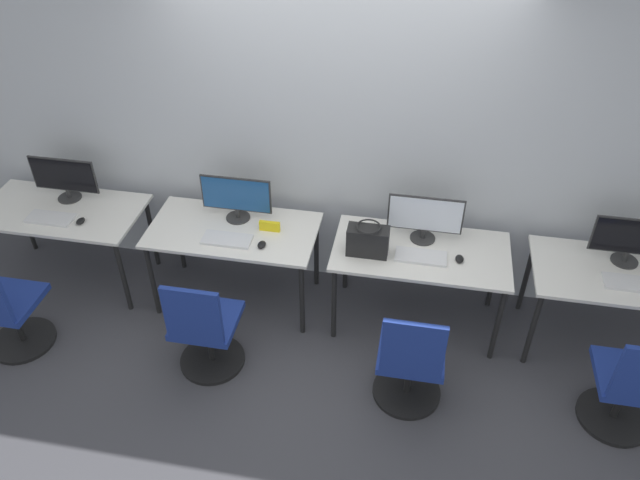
{
  "coord_description": "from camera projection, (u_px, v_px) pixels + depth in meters",
  "views": [
    {
      "loc": [
        0.64,
        -3.3,
        3.57
      ],
      "look_at": [
        0.0,
        0.14,
        0.86
      ],
      "focal_mm": 35.0,
      "sensor_mm": 36.0,
      "label": 1
    }
  ],
  "objects": [
    {
      "name": "mouse_left",
      "position": [
        262.0,
        245.0,
        4.6
      ],
      "size": [
        0.06,
        0.09,
        0.03
      ],
      "color": "black",
      "rests_on": "desk_left"
    },
    {
      "name": "keyboard_right",
      "position": [
        421.0,
        257.0,
        4.5
      ],
      "size": [
        0.37,
        0.17,
        0.02
      ],
      "color": "silver",
      "rests_on": "desk_right"
    },
    {
      "name": "monitor_right",
      "position": [
        425.0,
        217.0,
        4.56
      ],
      "size": [
        0.55,
        0.19,
        0.37
      ],
      "color": "#2D2D2D",
      "rests_on": "desk_right"
    },
    {
      "name": "monitor_far_left",
      "position": [
        64.0,
        178.0,
        4.99
      ],
      "size": [
        0.55,
        0.19,
        0.37
      ],
      "color": "#2D2D2D",
      "rests_on": "desk_far_left"
    },
    {
      "name": "office_chair_far_right",
      "position": [
        630.0,
        390.0,
        3.99
      ],
      "size": [
        0.48,
        0.48,
        0.89
      ],
      "color": "black",
      "rests_on": "ground_plane"
    },
    {
      "name": "office_chair_left",
      "position": [
        205.0,
        332.0,
        4.39
      ],
      "size": [
        0.48,
        0.48,
        0.89
      ],
      "color": "black",
      "rests_on": "ground_plane"
    },
    {
      "name": "desk_far_right",
      "position": [
        625.0,
        281.0,
        4.41
      ],
      "size": [
        1.29,
        0.68,
        0.71
      ],
      "color": "silver",
      "rests_on": "ground_plane"
    },
    {
      "name": "monitor_far_right",
      "position": [
        632.0,
        240.0,
        4.35
      ],
      "size": [
        0.55,
        0.19,
        0.37
      ],
      "color": "#2D2D2D",
      "rests_on": "desk_far_right"
    },
    {
      "name": "ground_plane",
      "position": [
        317.0,
        338.0,
        4.84
      ],
      "size": [
        20.0,
        20.0,
        0.0
      ],
      "primitive_type": "plane",
      "color": "#3D3D42"
    },
    {
      "name": "placard_left",
      "position": [
        270.0,
        226.0,
        4.74
      ],
      "size": [
        0.16,
        0.03,
        0.08
      ],
      "color": "yellow",
      "rests_on": "desk_left"
    },
    {
      "name": "desk_left",
      "position": [
        234.0,
        236.0,
        4.82
      ],
      "size": [
        1.29,
        0.68,
        0.71
      ],
      "color": "silver",
      "rests_on": "ground_plane"
    },
    {
      "name": "mouse_far_left",
      "position": [
        81.0,
        221.0,
        4.83
      ],
      "size": [
        0.06,
        0.09,
        0.03
      ],
      "color": "black",
      "rests_on": "desk_far_left"
    },
    {
      "name": "office_chair_far_left",
      "position": [
        6.0,
        313.0,
        4.55
      ],
      "size": [
        0.48,
        0.48,
        0.89
      ],
      "color": "black",
      "rests_on": "ground_plane"
    },
    {
      "name": "keyboard_left",
      "position": [
        227.0,
        239.0,
        4.66
      ],
      "size": [
        0.37,
        0.17,
        0.02
      ],
      "color": "silver",
      "rests_on": "desk_left"
    },
    {
      "name": "desk_right",
      "position": [
        420.0,
        258.0,
        4.61
      ],
      "size": [
        1.29,
        0.68,
        0.71
      ],
      "color": "silver",
      "rests_on": "ground_plane"
    },
    {
      "name": "wall_back",
      "position": [
        337.0,
        128.0,
        4.61
      ],
      "size": [
        12.0,
        0.05,
        2.8
      ],
      "color": "#B7BCC1",
      "rests_on": "ground_plane"
    },
    {
      "name": "desk_far_left",
      "position": [
        62.0,
        217.0,
        5.03
      ],
      "size": [
        1.29,
        0.68,
        0.71
      ],
      "color": "silver",
      "rests_on": "ground_plane"
    },
    {
      "name": "keyboard_far_left",
      "position": [
        51.0,
        218.0,
        4.87
      ],
      "size": [
        0.37,
        0.17,
        0.02
      ],
      "color": "silver",
      "rests_on": "desk_far_left"
    },
    {
      "name": "handbag",
      "position": [
        368.0,
        240.0,
        4.48
      ],
      "size": [
        0.3,
        0.18,
        0.25
      ],
      "color": "black",
      "rests_on": "desk_right"
    },
    {
      "name": "mouse_right",
      "position": [
        459.0,
        259.0,
        4.47
      ],
      "size": [
        0.06,
        0.09,
        0.03
      ],
      "color": "black",
      "rests_on": "desk_right"
    },
    {
      "name": "office_chair_right",
      "position": [
        410.0,
        364.0,
        4.16
      ],
      "size": [
        0.48,
        0.48,
        0.89
      ],
      "color": "black",
      "rests_on": "ground_plane"
    },
    {
      "name": "monitor_left",
      "position": [
        236.0,
        197.0,
        4.77
      ],
      "size": [
        0.55,
        0.19,
        0.37
      ],
      "color": "#2D2D2D",
      "rests_on": "desk_left"
    },
    {
      "name": "keyboard_far_right",
      "position": [
        632.0,
        283.0,
        4.27
      ],
      "size": [
        0.37,
        0.17,
        0.02
      ],
      "color": "silver",
      "rests_on": "desk_far_right"
    }
  ]
}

